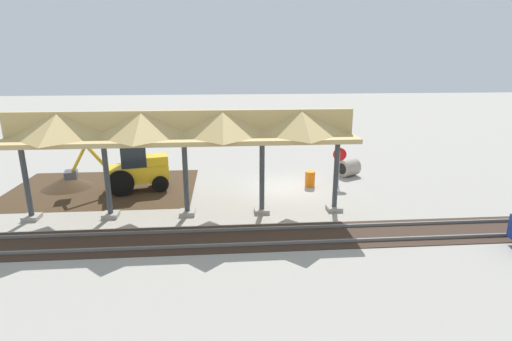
% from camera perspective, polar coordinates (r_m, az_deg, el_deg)
% --- Properties ---
extents(ground_plane, '(120.00, 120.00, 0.00)m').
position_cam_1_polar(ground_plane, '(22.74, 4.17, -2.49)').
color(ground_plane, '#9E998E').
extents(dirt_work_zone, '(10.20, 7.00, 0.01)m').
position_cam_1_polar(dirt_work_zone, '(24.13, -20.96, -2.43)').
color(dirt_work_zone, '#42301E').
rests_on(dirt_work_zone, ground).
extents(platform_canopy, '(15.29, 3.20, 4.90)m').
position_cam_1_polar(platform_canopy, '(18.07, -10.37, 6.12)').
color(platform_canopy, '#9E998E').
rests_on(platform_canopy, ground).
extents(rail_tracks, '(60.00, 2.58, 0.15)m').
position_cam_1_polar(rail_tracks, '(16.89, 7.48, -9.18)').
color(rail_tracks, slate).
rests_on(rail_tracks, ground).
extents(stop_sign, '(0.74, 0.22, 2.20)m').
position_cam_1_polar(stop_sign, '(23.28, 11.84, 1.69)').
color(stop_sign, gray).
rests_on(stop_sign, ground).
extents(backhoe, '(5.40, 2.39, 2.82)m').
position_cam_1_polar(backhoe, '(22.89, -16.87, 0.28)').
color(backhoe, yellow).
rests_on(backhoe, ground).
extents(dirt_mound, '(5.59, 5.59, 1.36)m').
position_cam_1_polar(dirt_mound, '(25.17, -25.31, -2.19)').
color(dirt_mound, '#42301E').
rests_on(dirt_mound, ground).
extents(concrete_pipe, '(1.49, 1.47, 1.07)m').
position_cam_1_polar(concrete_pipe, '(25.50, 13.06, 0.42)').
color(concrete_pipe, '#9E9384').
rests_on(concrete_pipe, ground).
extents(traffic_barrel, '(0.56, 0.56, 0.90)m').
position_cam_1_polar(traffic_barrel, '(23.00, 7.72, -1.20)').
color(traffic_barrel, orange).
rests_on(traffic_barrel, ground).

